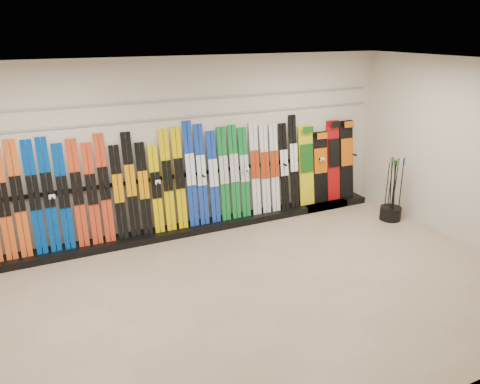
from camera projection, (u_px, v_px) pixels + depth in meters
name	position (u px, v px, depth m)	size (l,w,h in m)	color
floor	(247.00, 294.00, 6.36)	(8.00, 8.00, 0.00)	#9D886C
back_wall	(183.00, 147.00, 7.99)	(8.00, 8.00, 0.00)	beige
right_wall	(471.00, 155.00, 7.50)	(5.00, 5.00, 0.00)	beige
ceiling	(249.00, 67.00, 5.36)	(8.00, 8.00, 0.00)	silver
ski_rack_base	(202.00, 226.00, 8.37)	(8.00, 0.40, 0.12)	black
skis	(161.00, 183.00, 7.85)	(5.38, 0.28, 1.83)	#D95018
snowboards	(327.00, 163.00, 9.27)	(1.28, 0.25, 1.59)	gold
pole_bin	(390.00, 213.00, 8.80)	(0.39, 0.39, 0.25)	black
ski_poles	(393.00, 189.00, 8.62)	(0.29, 0.27, 1.18)	black
slatwall_rail_0	(182.00, 118.00, 7.80)	(7.60, 0.02, 0.03)	gray
slatwall_rail_1	(181.00, 100.00, 7.70)	(7.60, 0.02, 0.03)	gray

